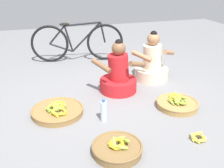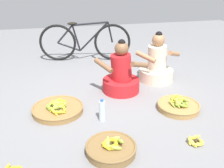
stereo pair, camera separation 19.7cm
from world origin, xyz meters
name	(u,v)px [view 2 (the right image)]	position (x,y,z in m)	size (l,w,h in m)	color
ground_plane	(109,102)	(0.00, 0.00, 0.00)	(10.00, 10.00, 0.00)	slate
vendor_woman_front	(121,76)	(0.24, 0.30, 0.24)	(0.74, 0.52, 0.75)	red
vendor_woman_behind	(157,66)	(0.88, 0.56, 0.24)	(0.75, 0.53, 0.77)	beige
bicycle_leaning	(85,42)	(-0.07, 1.78, 0.36)	(1.68, 0.35, 0.73)	black
banana_basket_mid_left	(111,148)	(-0.19, -1.00, 0.05)	(0.49, 0.49, 0.16)	brown
banana_basket_front_center	(58,109)	(-0.66, -0.11, 0.05)	(0.62, 0.62, 0.15)	olive
banana_basket_front_right	(178,106)	(0.81, -0.37, 0.05)	(0.52, 0.52, 0.14)	#A87F47
loose_bananas_front_left	(195,141)	(0.66, -1.05, 0.03)	(0.17, 0.17, 0.08)	yellow
water_bottle	(102,111)	(-0.17, -0.42, 0.13)	(0.07, 0.07, 0.27)	silver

